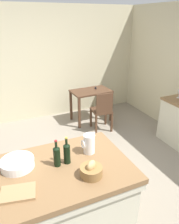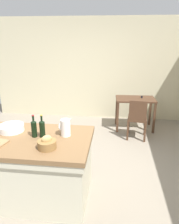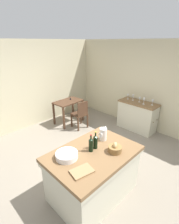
# 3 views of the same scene
# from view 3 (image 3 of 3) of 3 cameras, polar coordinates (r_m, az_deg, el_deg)

# --- Properties ---
(ground_plane) EXTENTS (6.76, 6.76, 0.00)m
(ground_plane) POSITION_cam_3_polar(r_m,az_deg,el_deg) (3.96, -1.98, -16.95)
(ground_plane) COLOR gray
(wall_back) EXTENTS (5.32, 0.12, 2.60)m
(wall_back) POSITION_cam_3_polar(r_m,az_deg,el_deg) (5.40, -21.67, 8.06)
(wall_back) COLOR beige
(wall_back) RESTS_ON ground
(wall_right) EXTENTS (0.12, 5.20, 2.60)m
(wall_right) POSITION_cam_3_polar(r_m,az_deg,el_deg) (5.31, 18.90, 8.23)
(wall_right) COLOR beige
(wall_right) RESTS_ON ground
(island_table) EXTENTS (1.48, 1.01, 0.88)m
(island_table) POSITION_cam_3_polar(r_m,az_deg,el_deg) (3.04, 1.30, -19.61)
(island_table) COLOR brown
(island_table) RESTS_ON ground
(side_cabinet) EXTENTS (0.52, 1.15, 0.88)m
(side_cabinet) POSITION_cam_3_polar(r_m,az_deg,el_deg) (5.31, 15.81, -1.26)
(side_cabinet) COLOR brown
(side_cabinet) RESTS_ON ground
(writing_desk) EXTENTS (0.93, 0.61, 0.81)m
(writing_desk) POSITION_cam_3_polar(r_m,az_deg,el_deg) (5.50, -7.21, 2.48)
(writing_desk) COLOR #472D1E
(writing_desk) RESTS_ON ground
(wooden_chair) EXTENTS (0.44, 0.44, 0.90)m
(wooden_chair) POSITION_cam_3_polar(r_m,az_deg,el_deg) (5.15, -3.08, -0.57)
(wooden_chair) COLOR #472D1E
(wooden_chair) RESTS_ON ground
(pitcher) EXTENTS (0.17, 0.13, 0.27)m
(pitcher) POSITION_cam_3_polar(r_m,az_deg,el_deg) (3.04, 4.64, -7.45)
(pitcher) COLOR white
(pitcher) RESTS_ON island_table
(wash_bowl) EXTENTS (0.34, 0.34, 0.09)m
(wash_bowl) POSITION_cam_3_polar(r_m,az_deg,el_deg) (2.67, -7.71, -14.35)
(wash_bowl) COLOR white
(wash_bowl) RESTS_ON island_table
(bread_basket) EXTENTS (0.22, 0.22, 0.17)m
(bread_basket) POSITION_cam_3_polar(r_m,az_deg,el_deg) (2.79, 8.63, -12.15)
(bread_basket) COLOR olive
(bread_basket) RESTS_ON island_table
(cutting_board) EXTENTS (0.34, 0.26, 0.02)m
(cutting_board) POSITION_cam_3_polar(r_m,az_deg,el_deg) (2.43, -2.60, -19.44)
(cutting_board) COLOR #99754C
(cutting_board) RESTS_ON island_table
(wine_bottle_dark) EXTENTS (0.07, 0.07, 0.31)m
(wine_bottle_dark) POSITION_cam_3_polar(r_m,az_deg,el_deg) (2.81, 2.02, -10.02)
(wine_bottle_dark) COLOR black
(wine_bottle_dark) RESTS_ON island_table
(wine_bottle_amber) EXTENTS (0.07, 0.07, 0.30)m
(wine_bottle_amber) POSITION_cam_3_polar(r_m,az_deg,el_deg) (2.74, 0.48, -10.98)
(wine_bottle_amber) COLOR black
(wine_bottle_amber) RESTS_ON island_table
(wine_glass_far_left) EXTENTS (0.07, 0.07, 0.16)m
(wine_glass_far_left) POSITION_cam_3_polar(r_m,az_deg,el_deg) (5.00, 20.58, 3.37)
(wine_glass_far_left) COLOR white
(wine_glass_far_left) RESTS_ON side_cabinet
(wine_glass_left) EXTENTS (0.07, 0.07, 0.19)m
(wine_glass_left) POSITION_cam_3_polar(r_m,az_deg,el_deg) (4.99, 18.01, 3.97)
(wine_glass_left) COLOR white
(wine_glass_left) RESTS_ON side_cabinet
(wine_glass_middle) EXTENTS (0.07, 0.07, 0.15)m
(wine_glass_middle) POSITION_cam_3_polar(r_m,az_deg,el_deg) (5.13, 16.64, 4.34)
(wine_glass_middle) COLOR white
(wine_glass_middle) RESTS_ON side_cabinet
(wine_glass_right) EXTENTS (0.07, 0.07, 0.18)m
(wine_glass_right) POSITION_cam_3_polar(r_m,az_deg,el_deg) (5.24, 14.61, 5.15)
(wine_glass_right) COLOR white
(wine_glass_right) RESTS_ON side_cabinet
(wine_glass_far_right) EXTENTS (0.07, 0.07, 0.16)m
(wine_glass_far_right) POSITION_cam_3_polar(r_m,az_deg,el_deg) (5.32, 12.93, 5.44)
(wine_glass_far_right) COLOR white
(wine_glass_far_right) RESTS_ON side_cabinet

